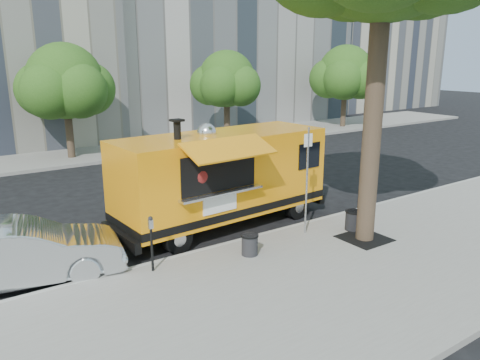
% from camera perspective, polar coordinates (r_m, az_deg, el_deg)
% --- Properties ---
extents(ground, '(120.00, 120.00, 0.00)m').
position_cam_1_polar(ground, '(13.73, -1.35, -6.43)').
color(ground, black).
rests_on(ground, ground).
extents(sidewalk, '(60.00, 6.00, 0.15)m').
position_cam_1_polar(sidewalk, '(10.86, 10.57, -12.26)').
color(sidewalk, gray).
rests_on(sidewalk, ground).
extents(curb, '(60.00, 0.14, 0.16)m').
position_cam_1_polar(curb, '(12.98, 0.91, -7.35)').
color(curb, '#999993').
rests_on(curb, ground).
extents(far_sidewalk, '(60.00, 5.00, 0.15)m').
position_cam_1_polar(far_sidewalk, '(25.68, -18.12, 3.08)').
color(far_sidewalk, gray).
rests_on(far_sidewalk, ground).
extents(building_right, '(16.00, 12.00, 16.00)m').
position_cam_1_polar(building_right, '(50.82, 12.88, 17.87)').
color(building_right, '#B6AE97').
rests_on(building_right, ground).
extents(tree_well, '(1.20, 1.20, 0.02)m').
position_cam_1_polar(tree_well, '(13.33, 14.92, -6.89)').
color(tree_well, black).
rests_on(tree_well, sidewalk).
extents(far_tree_b, '(3.60, 3.60, 5.50)m').
position_cam_1_polar(far_tree_b, '(24.20, -20.58, 11.19)').
color(far_tree_b, '#33261C').
rests_on(far_tree_b, far_sidewalk).
extents(far_tree_c, '(3.24, 3.24, 5.21)m').
position_cam_1_polar(far_tree_c, '(27.58, -1.62, 12.20)').
color(far_tree_c, '#33261C').
rests_on(far_tree_c, far_sidewalk).
extents(far_tree_d, '(3.78, 3.78, 5.64)m').
position_cam_1_polar(far_tree_d, '(34.19, 12.75, 12.64)').
color(far_tree_d, '#33261C').
rests_on(far_tree_d, far_sidewalk).
extents(sign_post, '(0.28, 0.06, 3.00)m').
position_cam_1_polar(sign_post, '(12.91, 8.17, 0.66)').
color(sign_post, silver).
rests_on(sign_post, sidewalk).
extents(parking_meter, '(0.11, 0.11, 1.33)m').
position_cam_1_polar(parking_meter, '(10.94, -10.76, -6.87)').
color(parking_meter, black).
rests_on(parking_meter, sidewalk).
extents(food_truck, '(6.88, 3.45, 3.33)m').
position_cam_1_polar(food_truck, '(13.77, -2.21, 0.49)').
color(food_truck, orange).
rests_on(food_truck, ground).
extents(sedan, '(4.61, 2.28, 1.45)m').
position_cam_1_polar(sedan, '(11.62, -25.14, -8.10)').
color(sedan, '#B8BBC0').
rests_on(sedan, ground).
extents(trash_bin_left, '(0.45, 0.45, 0.53)m').
position_cam_1_polar(trash_bin_left, '(11.80, 1.19, -7.80)').
color(trash_bin_left, black).
rests_on(trash_bin_left, sidewalk).
extents(trash_bin_right, '(0.48, 0.48, 0.57)m').
position_cam_1_polar(trash_bin_right, '(13.81, 13.61, -4.71)').
color(trash_bin_right, black).
rests_on(trash_bin_right, sidewalk).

